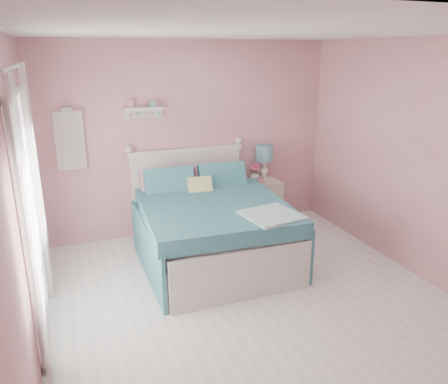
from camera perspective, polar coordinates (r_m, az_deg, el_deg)
floor at (r=4.52m, az=4.39°, el=-14.91°), size 4.50×4.50×0.00m
room_shell at (r=3.90m, az=4.94°, el=5.04°), size 4.50×4.50×4.50m
bed at (r=5.31m, az=-1.82°, el=-4.71°), size 1.71×2.10×1.19m
nightstand at (r=6.40m, az=5.00°, el=-1.39°), size 0.47×0.46×0.67m
table_lamp at (r=6.29m, az=5.26°, el=4.75°), size 0.25×0.25×0.50m
vase at (r=6.26m, az=4.08°, el=2.15°), size 0.16×0.16×0.15m
teacup at (r=6.17m, az=4.82°, el=1.52°), size 0.13×0.13×0.08m
roses at (r=6.23m, az=4.10°, el=3.16°), size 0.14×0.11×0.12m
wall_shelf at (r=5.75m, az=-10.51°, el=10.51°), size 0.50×0.15×0.25m
hanging_dress at (r=5.70m, az=-19.49°, el=6.31°), size 0.34×0.03×0.72m
french_door at (r=4.07m, az=-23.93°, el=-3.42°), size 0.04×1.32×2.16m
curtain_near at (r=3.34m, az=-23.75°, el=-6.05°), size 0.04×0.40×2.32m
curtain_far at (r=4.74m, az=-23.17°, el=0.94°), size 0.04×0.40×2.32m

